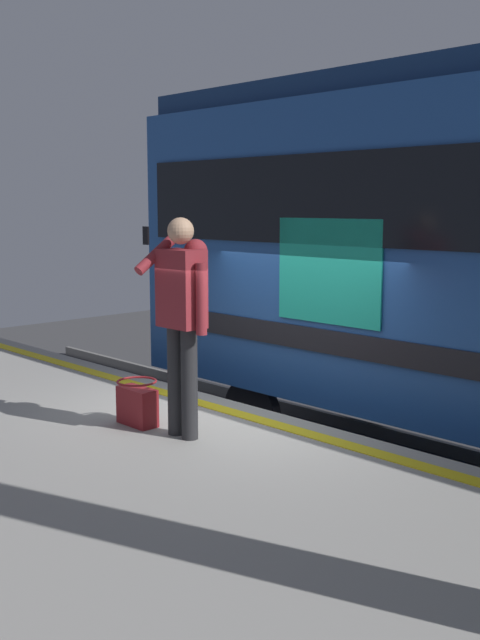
% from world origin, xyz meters
% --- Properties ---
extents(ground_plane, '(24.40, 24.40, 0.00)m').
position_xyz_m(ground_plane, '(0.00, 0.00, 0.00)').
color(ground_plane, '#3D3D3F').
extents(platform, '(12.60, 4.16, 1.07)m').
position_xyz_m(platform, '(0.00, 2.08, 0.53)').
color(platform, gray).
rests_on(platform, ground).
extents(safety_line, '(12.35, 0.16, 0.01)m').
position_xyz_m(safety_line, '(0.00, 0.30, 1.07)').
color(safety_line, yellow).
rests_on(safety_line, platform).
extents(track_rail_near, '(16.38, 0.08, 0.16)m').
position_xyz_m(track_rail_near, '(0.00, -1.42, 0.08)').
color(track_rail_near, slate).
rests_on(track_rail_near, ground).
extents(track_rail_far, '(16.38, 0.08, 0.16)m').
position_xyz_m(track_rail_far, '(0.00, -2.85, 0.08)').
color(track_rail_far, slate).
rests_on(track_rail_far, ground).
extents(passenger, '(0.57, 0.55, 1.85)m').
position_xyz_m(passenger, '(-0.28, 1.10, 2.17)').
color(passenger, '#262628').
rests_on(passenger, platform).
extents(handbag, '(0.40, 0.36, 0.41)m').
position_xyz_m(handbag, '(0.27, 1.19, 1.26)').
color(handbag, maroon).
rests_on(handbag, platform).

